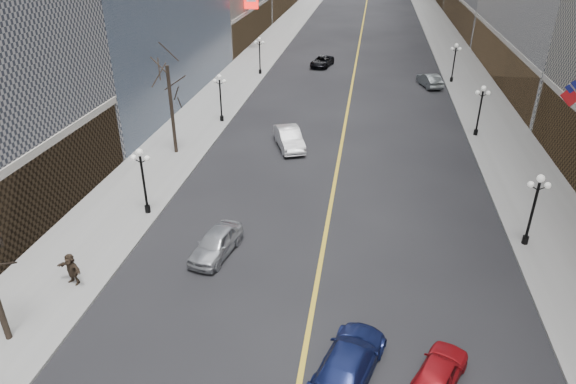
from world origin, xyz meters
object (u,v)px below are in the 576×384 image
(streetlamp_east_2, at_px, (481,105))
(car_sb_mid, at_px, (439,373))
(car_nb_far, at_px, (322,62))
(streetlamp_west_1, at_px, (143,175))
(streetlamp_east_3, at_px, (455,59))
(streetlamp_west_3, at_px, (260,52))
(streetlamp_west_2, at_px, (220,93))
(car_sb_far, at_px, (430,80))
(car_sb_near, at_px, (349,360))
(streetlamp_east_1, at_px, (535,203))
(car_nb_mid, at_px, (289,138))
(car_nb_near, at_px, (216,243))

(streetlamp_east_2, xyz_separation_m, car_sb_mid, (-6.15, -29.55, -2.22))
(streetlamp_east_2, xyz_separation_m, car_nb_far, (-16.25, 23.46, -2.22))
(car_sb_mid, bearing_deg, streetlamp_west_1, -9.02)
(streetlamp_east_3, bearing_deg, streetlamp_west_1, -123.25)
(streetlamp_west_3, bearing_deg, car_sb_mid, -69.85)
(streetlamp_west_2, height_order, car_sb_far, streetlamp_west_2)
(streetlamp_east_2, bearing_deg, car_sb_far, 100.04)
(streetlamp_west_2, bearing_deg, car_sb_mid, -59.44)
(streetlamp_west_1, relative_size, car_nb_far, 0.92)
(streetlamp_west_3, xyz_separation_m, car_sb_mid, (17.45, -47.55, -2.22))
(streetlamp_west_1, xyz_separation_m, streetlamp_west_2, (0.00, 18.00, 0.00))
(car_sb_near, relative_size, car_sb_mid, 1.31)
(streetlamp_west_1, bearing_deg, streetlamp_east_2, 37.33)
(car_nb_far, bearing_deg, streetlamp_east_1, -57.16)
(streetlamp_west_1, xyz_separation_m, car_nb_mid, (7.41, 12.75, -2.04))
(streetlamp_west_1, distance_m, car_nb_mid, 14.89)
(streetlamp_east_2, height_order, car_sb_mid, streetlamp_east_2)
(car_nb_near, distance_m, car_nb_far, 45.26)
(streetlamp_east_1, xyz_separation_m, car_sb_far, (-2.80, 33.82, -2.13))
(streetlamp_east_3, relative_size, car_nb_near, 1.02)
(streetlamp_east_1, height_order, car_sb_mid, streetlamp_east_1)
(streetlamp_west_3, relative_size, car_sb_far, 0.97)
(streetlamp_west_2, xyz_separation_m, car_sb_mid, (17.45, -29.55, -2.22))
(streetlamp_east_3, relative_size, streetlamp_west_2, 1.00)
(streetlamp_west_2, bearing_deg, streetlamp_east_2, 0.00)
(streetlamp_east_3, xyz_separation_m, car_nb_far, (-16.25, 5.46, -2.22))
(streetlamp_west_1, height_order, car_sb_far, streetlamp_west_1)
(streetlamp_east_3, bearing_deg, car_sb_mid, -97.37)
(car_nb_near, xyz_separation_m, car_sb_mid, (11.68, -7.79, -0.07))
(streetlamp_west_3, distance_m, car_nb_mid, 24.49)
(streetlamp_west_1, bearing_deg, streetlamp_east_1, 0.00)
(streetlamp_east_1, relative_size, car_sb_near, 0.86)
(car_sb_near, bearing_deg, car_sb_far, -82.44)
(streetlamp_west_1, relative_size, car_sb_near, 0.86)
(streetlamp_west_1, height_order, car_nb_near, streetlamp_west_1)
(streetlamp_west_2, bearing_deg, car_sb_far, 37.26)
(streetlamp_east_1, relative_size, streetlamp_east_3, 1.00)
(car_nb_mid, height_order, car_sb_near, car_nb_mid)
(car_nb_far, bearing_deg, car_sb_mid, -67.78)
(car_sb_far, bearing_deg, streetlamp_east_2, 83.37)
(streetlamp_east_1, distance_m, streetlamp_east_3, 36.00)
(streetlamp_east_3, bearing_deg, streetlamp_east_2, -90.00)
(streetlamp_east_1, bearing_deg, streetlamp_west_3, 123.25)
(streetlamp_east_1, height_order, car_sb_near, streetlamp_east_1)
(car_nb_far, height_order, car_sb_far, car_sb_far)
(streetlamp_east_3, distance_m, car_sb_near, 48.58)
(car_sb_near, bearing_deg, streetlamp_west_1, -23.55)
(streetlamp_east_3, bearing_deg, car_nb_mid, -124.86)
(car_nb_far, bearing_deg, streetlamp_west_2, -95.95)
(streetlamp_east_2, relative_size, streetlamp_east_3, 1.00)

